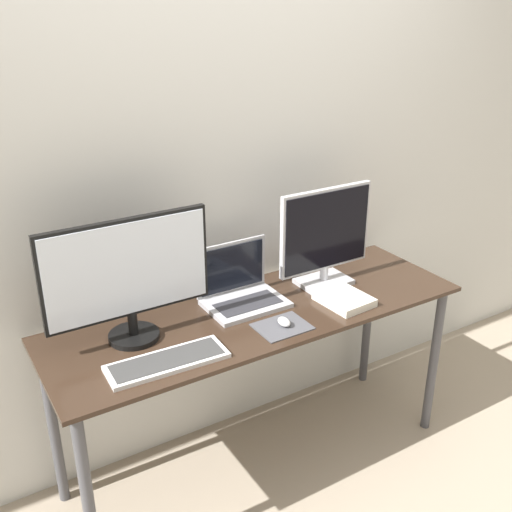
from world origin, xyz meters
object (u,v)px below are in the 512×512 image
(monitor_left, at_px, (128,276))
(monitor_right, at_px, (326,237))
(book, at_px, (344,299))
(mouse, at_px, (284,322))
(laptop, at_px, (240,288))
(keyboard, at_px, (167,361))

(monitor_left, relative_size, monitor_right, 1.37)
(book, bearing_deg, mouse, -174.41)
(laptop, height_order, keyboard, laptop)
(keyboard, height_order, mouse, mouse)
(monitor_right, xyz_separation_m, laptop, (-0.40, 0.05, -0.16))
(monitor_right, distance_m, book, 0.28)
(laptop, height_order, book, laptop)
(laptop, distance_m, mouse, 0.27)
(laptop, bearing_deg, book, -33.34)
(monitor_left, bearing_deg, monitor_right, -0.00)
(keyboard, xyz_separation_m, book, (0.80, 0.03, 0.01))
(keyboard, distance_m, book, 0.80)
(laptop, bearing_deg, mouse, -81.69)
(keyboard, bearing_deg, monitor_right, 14.73)
(laptop, bearing_deg, keyboard, -148.99)
(monitor_left, distance_m, keyboard, 0.33)
(monitor_right, relative_size, laptop, 1.40)
(monitor_left, height_order, book, monitor_left)
(laptop, distance_m, book, 0.43)
(keyboard, bearing_deg, mouse, -0.13)
(monitor_right, xyz_separation_m, mouse, (-0.36, -0.22, -0.20))
(mouse, bearing_deg, book, 5.59)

